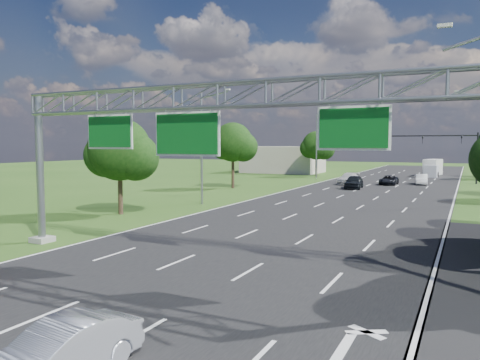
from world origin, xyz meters
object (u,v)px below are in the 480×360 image
Objects in this scene: sign_gantry at (223,109)px; traffic_signal at (449,146)px; silver_sedan at (61,351)px; box_truck at (432,168)px.

traffic_signal is (7.15, 53.00, -1.72)m from sign_gantry.
silver_sedan is at bearing -95.13° from traffic_signal.
sign_gantry is at bearing -97.68° from traffic_signal.
traffic_signal is at bearing -70.09° from box_truck.
sign_gantry reaches higher than silver_sedan.
box_truck is (4.17, 67.13, -5.52)m from sign_gantry.
box_truck reaches higher than silver_sedan.
traffic_signal reaches higher than box_truck.
silver_sedan is at bearing -82.19° from sign_gantry.
silver_sedan is 0.52× the size of box_truck.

